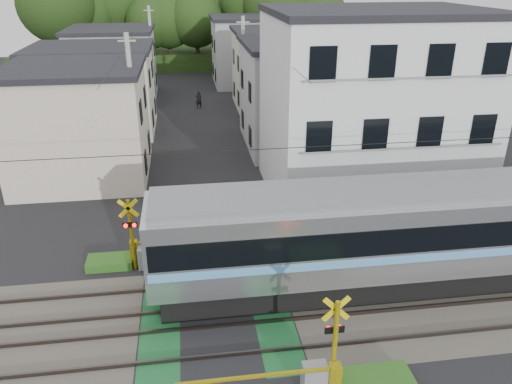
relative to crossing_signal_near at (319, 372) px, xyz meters
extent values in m
plane|color=black|center=(-2.59, 3.65, -0.71)|extent=(120.00, 120.00, 0.00)
cube|color=#47423A|center=(-2.59, 3.65, -0.71)|extent=(120.00, 6.00, 0.00)
cube|color=black|center=(-2.59, 3.65, -0.71)|extent=(5.20, 120.00, 0.00)
cube|color=#145126|center=(-4.49, 3.65, -0.70)|extent=(1.30, 6.00, 0.00)
cube|color=#145126|center=(-0.69, 3.65, -0.70)|extent=(1.30, 6.00, 0.00)
cube|color=#3F3833|center=(-2.59, 1.75, -0.64)|extent=(120.00, 0.08, 0.14)
cube|color=#3F3833|center=(-2.59, 3.15, -0.64)|extent=(120.00, 0.08, 0.14)
cube|color=#3F3833|center=(-2.59, 4.15, -0.64)|extent=(120.00, 0.08, 0.14)
cube|color=#3F3833|center=(-2.59, 5.55, -0.64)|extent=(120.00, 0.08, 0.14)
cube|color=black|center=(4.76, 4.85, -0.23)|extent=(18.40, 2.53, 0.96)
cube|color=black|center=(-1.95, 4.85, -0.39)|extent=(2.56, 2.34, 0.64)
cube|color=silver|center=(4.76, 4.85, 1.63)|extent=(19.17, 2.98, 2.77)
cube|color=black|center=(4.76, 4.85, 1.96)|extent=(18.86, 3.02, 0.94)
cube|color=#589EDE|center=(4.76, 4.85, 1.24)|extent=(18.98, 3.01, 0.30)
cube|color=slate|center=(4.76, 4.85, 3.14)|extent=(18.78, 2.44, 0.26)
cube|color=black|center=(-4.78, 4.85, 2.05)|extent=(0.10, 2.56, 1.66)
cylinder|color=yellow|center=(0.41, 0.05, 0.79)|extent=(0.14, 0.14, 3.00)
cube|color=yellow|center=(0.41, 0.15, 1.99)|extent=(0.77, 0.05, 0.77)
cube|color=yellow|center=(0.41, 0.15, 1.99)|extent=(0.77, 0.05, 0.77)
cube|color=black|center=(0.41, 0.15, 1.29)|extent=(0.55, 0.05, 0.20)
sphere|color=#FF0C07|center=(0.25, 0.21, 1.29)|extent=(0.16, 0.16, 0.16)
sphere|color=#FF0C07|center=(0.57, 0.21, 1.29)|extent=(0.16, 0.16, 0.16)
cube|color=gray|center=(-0.09, 0.05, -0.26)|extent=(0.70, 0.50, 0.90)
cube|color=yellow|center=(0.41, -0.20, -0.16)|extent=(0.30, 0.30, 1.10)
cube|color=yellow|center=(-1.84, -0.20, 0.29)|extent=(4.20, 0.08, 0.08)
cylinder|color=yellow|center=(-5.59, 7.25, 0.79)|extent=(0.14, 0.14, 3.00)
cube|color=yellow|center=(-5.59, 7.15, 1.99)|extent=(0.77, 0.05, 0.77)
cube|color=yellow|center=(-5.59, 7.15, 1.99)|extent=(0.77, 0.05, 0.77)
cube|color=black|center=(-5.59, 7.15, 1.29)|extent=(0.55, 0.05, 0.20)
sphere|color=#FF0C07|center=(-5.75, 7.09, 1.29)|extent=(0.16, 0.16, 0.16)
sphere|color=#FF0C07|center=(-5.43, 7.09, 1.29)|extent=(0.16, 0.16, 0.16)
cube|color=gray|center=(-5.09, 7.25, -0.26)|extent=(0.70, 0.50, 0.90)
cube|color=yellow|center=(-5.59, 7.50, -0.16)|extent=(0.30, 0.30, 1.10)
cube|color=yellow|center=(-3.34, 7.50, 0.29)|extent=(4.20, 0.08, 0.08)
cube|color=silver|center=(5.91, 13.15, 3.79)|extent=(10.00, 8.00, 9.00)
cube|color=black|center=(5.91, 13.15, 8.44)|extent=(10.20, 8.16, 0.30)
cube|color=black|center=(2.21, 9.12, 0.79)|extent=(1.10, 0.06, 1.40)
cube|color=black|center=(4.66, 9.12, 0.79)|extent=(1.10, 0.06, 1.40)
cube|color=black|center=(7.11, 9.12, 0.79)|extent=(1.10, 0.06, 1.40)
cube|color=black|center=(9.56, 9.12, 0.79)|extent=(1.10, 0.06, 1.40)
cube|color=gray|center=(5.91, 8.90, 0.19)|extent=(9.00, 0.06, 0.08)
cube|color=black|center=(2.21, 9.12, 3.79)|extent=(1.10, 0.06, 1.40)
cube|color=black|center=(4.66, 9.12, 3.79)|extent=(1.10, 0.06, 1.40)
cube|color=black|center=(7.11, 9.12, 3.79)|extent=(1.10, 0.06, 1.40)
cube|color=black|center=(9.56, 9.12, 3.79)|extent=(1.10, 0.06, 1.40)
cube|color=gray|center=(5.91, 8.90, 3.19)|extent=(9.00, 0.06, 0.08)
cube|color=black|center=(2.21, 9.12, 6.79)|extent=(1.10, 0.06, 1.40)
cube|color=black|center=(4.66, 9.12, 6.79)|extent=(1.10, 0.06, 1.40)
cube|color=black|center=(7.11, 9.12, 6.79)|extent=(1.10, 0.06, 1.40)
cube|color=black|center=(9.56, 9.12, 6.79)|extent=(1.10, 0.06, 1.40)
cube|color=gray|center=(5.91, 8.90, 6.19)|extent=(9.00, 0.06, 0.08)
cube|color=beige|center=(-9.09, 17.65, 2.29)|extent=(7.00, 7.00, 6.00)
cube|color=black|center=(-9.09, 17.65, 5.44)|extent=(7.35, 7.35, 0.30)
cube|color=black|center=(-5.56, 15.90, 0.59)|extent=(0.06, 1.00, 1.20)
cube|color=black|center=(-5.56, 19.40, 0.59)|extent=(0.06, 1.00, 1.20)
cube|color=black|center=(-5.56, 15.90, 3.39)|extent=(0.06, 1.00, 1.20)
cube|color=black|center=(-5.56, 19.40, 3.39)|extent=(0.06, 1.00, 1.20)
cube|color=#9FA2A4|center=(4.21, 21.65, 2.54)|extent=(7.00, 8.00, 6.50)
cube|color=black|center=(4.21, 21.65, 5.94)|extent=(7.35, 8.40, 0.30)
cube|color=black|center=(0.68, 19.65, 0.59)|extent=(0.06, 1.00, 1.20)
cube|color=black|center=(0.68, 23.65, 0.59)|extent=(0.06, 1.00, 1.20)
cube|color=black|center=(0.68, 19.65, 3.39)|extent=(0.06, 1.00, 1.20)
cube|color=black|center=(0.68, 23.65, 3.39)|extent=(0.06, 1.00, 1.20)
cube|color=beige|center=(-9.59, 26.65, 2.19)|extent=(8.00, 7.00, 5.80)
cube|color=black|center=(-9.59, 26.65, 5.24)|extent=(8.40, 7.35, 0.30)
cube|color=black|center=(-5.56, 24.90, 0.59)|extent=(0.06, 1.00, 1.20)
cube|color=black|center=(-5.56, 28.40, 0.59)|extent=(0.06, 1.00, 1.20)
cube|color=black|center=(-5.56, 24.90, 3.39)|extent=(0.06, 1.00, 1.20)
cube|color=black|center=(-5.56, 28.40, 3.39)|extent=(0.06, 1.00, 1.20)
cube|color=beige|center=(4.61, 31.65, 2.39)|extent=(7.00, 7.00, 6.20)
cube|color=black|center=(4.61, 31.65, 5.64)|extent=(7.35, 7.35, 0.30)
cube|color=black|center=(1.08, 29.90, 0.59)|extent=(0.06, 1.00, 1.20)
cube|color=black|center=(1.08, 33.40, 0.59)|extent=(0.06, 1.00, 1.20)
cube|color=black|center=(1.08, 29.90, 3.39)|extent=(0.06, 1.00, 1.20)
cube|color=black|center=(1.08, 33.40, 3.39)|extent=(0.06, 1.00, 1.20)
cube|color=#9FA2A4|center=(-9.39, 36.65, 2.29)|extent=(7.00, 8.00, 6.00)
cube|color=black|center=(-9.39, 36.65, 5.44)|extent=(7.35, 8.40, 0.30)
cube|color=black|center=(-5.86, 34.65, 0.59)|extent=(0.06, 1.00, 1.20)
cube|color=black|center=(-5.86, 38.65, 0.59)|extent=(0.06, 1.00, 1.20)
cube|color=black|center=(-5.86, 34.65, 3.39)|extent=(0.06, 1.00, 1.20)
cube|color=black|center=(-5.86, 38.65, 3.39)|extent=(0.06, 1.00, 1.20)
cube|color=#9FA2A4|center=(3.91, 41.65, 2.49)|extent=(8.00, 7.00, 6.40)
cube|color=black|center=(3.91, 41.65, 5.84)|extent=(8.40, 7.35, 0.30)
cube|color=black|center=(-0.12, 39.90, 0.59)|extent=(0.06, 1.00, 1.20)
cube|color=black|center=(-0.12, 43.40, 0.59)|extent=(0.06, 1.00, 1.20)
cube|color=black|center=(-0.12, 39.90, 3.39)|extent=(0.06, 1.00, 1.20)
cube|color=black|center=(-0.12, 43.40, 3.39)|extent=(0.06, 1.00, 1.20)
cube|color=#203913|center=(-2.59, 53.65, 0.29)|extent=(40.00, 10.00, 2.00)
cylinder|color=#332114|center=(-16.30, 48.84, 2.16)|extent=(0.50, 0.50, 5.74)
sphere|color=#203913|center=(-16.30, 48.84, 6.76)|extent=(8.04, 8.04, 8.04)
cylinder|color=#332114|center=(-14.01, 51.67, 1.69)|extent=(0.50, 0.50, 4.80)
sphere|color=#203913|center=(-14.01, 51.67, 5.53)|extent=(6.72, 6.72, 6.72)
cylinder|color=#332114|center=(-11.11, 54.01, 2.06)|extent=(0.50, 0.50, 5.54)
sphere|color=#203913|center=(-11.11, 54.01, 6.49)|extent=(7.75, 7.75, 7.75)
cylinder|color=#332114|center=(-6.61, 50.94, 1.36)|extent=(0.50, 0.50, 4.13)
sphere|color=#203913|center=(-6.61, 50.94, 4.66)|extent=(5.79, 5.79, 5.79)
cylinder|color=#332114|center=(-4.66, 51.01, 1.32)|extent=(0.50, 0.50, 4.07)
sphere|color=#203913|center=(-4.66, 51.01, 4.58)|extent=(5.70, 5.70, 5.70)
cylinder|color=#332114|center=(-1.47, 50.14, 1.44)|extent=(0.50, 0.50, 4.30)
sphere|color=#203913|center=(-1.47, 50.14, 4.88)|extent=(6.02, 6.02, 6.02)
cylinder|color=#332114|center=(2.64, 53.22, 1.43)|extent=(0.50, 0.50, 4.28)
sphere|color=#203913|center=(2.64, 53.22, 4.85)|extent=(5.99, 5.99, 5.99)
cylinder|color=#332114|center=(5.20, 51.59, 2.11)|extent=(0.50, 0.50, 5.64)
sphere|color=#203913|center=(5.20, 51.59, 6.62)|extent=(7.89, 7.89, 7.89)
cylinder|color=#332114|center=(7.54, 48.76, 2.11)|extent=(0.50, 0.50, 5.65)
sphere|color=#203913|center=(7.54, 48.76, 6.63)|extent=(7.91, 7.91, 7.91)
cylinder|color=#332114|center=(11.89, 48.75, 1.82)|extent=(0.50, 0.50, 5.06)
sphere|color=#203913|center=(11.89, 48.75, 5.86)|extent=(7.08, 7.08, 7.08)
cube|color=black|center=(3.41, 4.85, 4.89)|extent=(60.00, 0.02, 0.02)
cylinder|color=#A5A5A0|center=(-5.99, 16.65, 3.29)|extent=(0.26, 0.26, 8.00)
cube|color=#A5A5A0|center=(-5.99, 16.65, 6.89)|extent=(0.90, 0.08, 0.08)
cylinder|color=#A5A5A0|center=(1.01, 25.65, 3.29)|extent=(0.26, 0.26, 8.00)
cube|color=#A5A5A0|center=(1.01, 25.65, 6.89)|extent=(0.90, 0.08, 0.08)
cylinder|color=#A5A5A0|center=(-5.99, 37.65, 3.29)|extent=(0.26, 0.26, 8.00)
cube|color=#A5A5A0|center=(-5.99, 37.65, 6.89)|extent=(0.90, 0.08, 0.08)
cube|color=black|center=(-5.99, 27.15, 6.69)|extent=(0.02, 42.00, 0.02)
cube|color=black|center=(1.01, 27.15, 6.69)|extent=(0.02, 42.00, 0.02)
imported|color=black|center=(-2.10, 32.18, 0.05)|extent=(0.62, 0.48, 1.52)
cube|color=#2D5E1E|center=(1.61, -0.15, -0.51)|extent=(2.20, 1.20, 0.40)
cube|color=#2D5E1E|center=(-6.59, 7.55, -0.53)|extent=(1.80, 1.00, 0.36)
cube|color=#2D5E1E|center=(2.01, 6.85, -0.56)|extent=(1.50, 0.90, 0.30)
camera|label=1|loc=(-3.22, -10.20, 10.18)|focal=35.00mm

